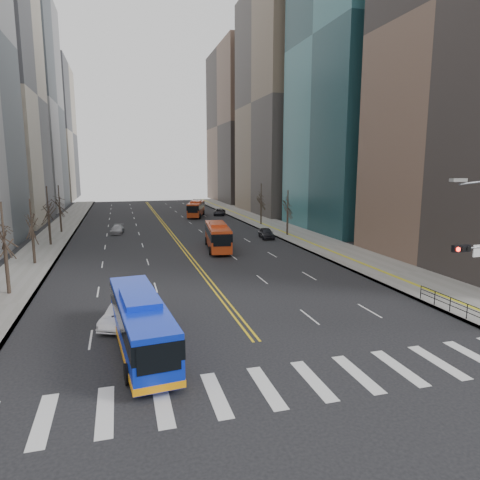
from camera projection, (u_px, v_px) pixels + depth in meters
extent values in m
plane|color=black|center=(290.00, 384.00, 19.99)|extent=(220.00, 220.00, 0.00)
cube|color=gray|center=(284.00, 230.00, 67.33)|extent=(7.00, 130.00, 0.15)
cube|color=gray|center=(51.00, 240.00, 58.23)|extent=(5.00, 130.00, 0.15)
cube|color=silver|center=(43.00, 420.00, 17.14)|extent=(0.70, 4.00, 0.01)
cube|color=silver|center=(105.00, 411.00, 17.78)|extent=(0.70, 4.00, 0.01)
cube|color=silver|center=(162.00, 402.00, 18.41)|extent=(0.70, 4.00, 0.01)
cube|color=silver|center=(216.00, 394.00, 19.04)|extent=(0.70, 4.00, 0.01)
cube|color=silver|center=(266.00, 387.00, 19.67)|extent=(0.70, 4.00, 0.01)
cube|color=silver|center=(313.00, 380.00, 20.31)|extent=(0.70, 4.00, 0.01)
cube|color=silver|center=(357.00, 374.00, 20.94)|extent=(0.70, 4.00, 0.01)
cube|color=silver|center=(399.00, 368.00, 21.57)|extent=(0.70, 4.00, 0.01)
cube|color=silver|center=(438.00, 362.00, 22.20)|extent=(0.70, 4.00, 0.01)
cube|color=silver|center=(475.00, 356.00, 22.84)|extent=(0.70, 4.00, 0.01)
cube|color=gold|center=(164.00, 226.00, 72.08)|extent=(0.15, 100.00, 0.01)
cube|color=gold|center=(167.00, 226.00, 72.19)|extent=(0.15, 100.00, 0.01)
cube|color=gray|center=(10.00, 103.00, 96.02)|extent=(20.00, 26.00, 48.00)
cube|color=#316A70|center=(373.00, 40.00, 65.03)|extent=(20.00, 22.00, 58.00)
cube|color=#756451|center=(296.00, 104.00, 91.39)|extent=(20.00, 26.00, 46.00)
cube|color=#A99C88|center=(41.00, 132.00, 127.32)|extent=(18.00, 30.00, 40.00)
cube|color=brown|center=(248.00, 127.00, 121.81)|extent=(18.00, 30.00, 42.00)
cube|color=black|center=(461.00, 248.00, 23.89)|extent=(1.10, 0.28, 0.38)
cylinder|color=#FF190C|center=(458.00, 249.00, 23.64)|extent=(0.24, 0.08, 0.24)
cylinder|color=black|center=(463.00, 249.00, 23.74)|extent=(0.24, 0.08, 0.24)
cylinder|color=black|center=(469.00, 249.00, 23.83)|extent=(0.24, 0.08, 0.24)
cube|color=white|center=(480.00, 251.00, 24.27)|extent=(0.90, 0.06, 0.70)
cube|color=#999993|center=(458.00, 180.00, 23.08)|extent=(0.90, 0.35, 0.18)
cube|color=black|center=(451.00, 297.00, 29.31)|extent=(0.04, 6.00, 0.04)
cylinder|color=black|center=(467.00, 311.00, 27.97)|extent=(0.06, 0.06, 1.00)
cylinder|color=black|center=(450.00, 304.00, 29.40)|extent=(0.06, 0.06, 1.00)
cylinder|color=black|center=(435.00, 298.00, 30.82)|extent=(0.06, 0.06, 1.00)
cylinder|color=black|center=(421.00, 292.00, 32.24)|extent=(0.06, 0.06, 1.00)
cylinder|color=#32271E|center=(7.00, 271.00, 33.39)|extent=(0.28, 0.28, 3.90)
cylinder|color=#32271E|center=(34.00, 247.00, 43.84)|extent=(0.28, 0.28, 3.60)
cylinder|color=#32271E|center=(50.00, 230.00, 54.24)|extent=(0.28, 0.28, 4.00)
cylinder|color=#32271E|center=(61.00, 220.00, 64.69)|extent=(0.28, 0.28, 3.80)
cylinder|color=#32271E|center=(287.00, 224.00, 61.90)|extent=(0.28, 0.28, 3.50)
cylinder|color=#32271E|center=(261.00, 214.00, 73.26)|extent=(0.28, 0.28, 3.75)
cube|color=#0D29C7|center=(141.00, 323.00, 23.30)|extent=(3.27, 11.03, 2.55)
cube|color=black|center=(140.00, 313.00, 23.21)|extent=(3.34, 11.05, 0.93)
cube|color=#0D29C7|center=(140.00, 298.00, 23.06)|extent=(2.16, 3.96, 0.40)
cube|color=#FF990D|center=(141.00, 341.00, 23.48)|extent=(3.34, 11.05, 0.35)
cylinder|color=black|center=(128.00, 374.00, 19.89)|extent=(0.39, 1.02, 1.00)
cylinder|color=black|center=(176.00, 366.00, 20.70)|extent=(0.39, 1.02, 1.00)
cylinder|color=black|center=(114.00, 323.00, 26.28)|extent=(0.39, 1.02, 1.00)
cylinder|color=black|center=(151.00, 319.00, 27.08)|extent=(0.39, 1.02, 1.00)
cube|color=#B13612|center=(218.00, 236.00, 51.86)|extent=(3.58, 10.38, 2.61)
cube|color=black|center=(218.00, 232.00, 51.77)|extent=(3.64, 10.41, 0.95)
cube|color=#B13612|center=(218.00, 224.00, 51.62)|extent=(2.28, 3.76, 0.40)
cylinder|color=black|center=(210.00, 251.00, 48.72)|extent=(0.42, 1.03, 1.00)
cylinder|color=black|center=(231.00, 250.00, 49.06)|extent=(0.42, 1.03, 1.00)
cylinder|color=black|center=(206.00, 241.00, 55.06)|extent=(0.42, 1.03, 1.00)
cylinder|color=black|center=(224.00, 240.00, 55.40)|extent=(0.42, 1.03, 1.00)
cube|color=#B13612|center=(196.00, 209.00, 85.25)|extent=(5.16, 10.24, 2.56)
cube|color=black|center=(196.00, 206.00, 85.16)|extent=(5.22, 10.28, 0.93)
cube|color=#B13612|center=(196.00, 202.00, 85.01)|extent=(2.78, 3.89, 0.40)
cylinder|color=black|center=(188.00, 216.00, 82.32)|extent=(0.58, 1.04, 1.00)
cylinder|color=black|center=(200.00, 216.00, 82.25)|extent=(0.58, 1.04, 1.00)
cylinder|color=black|center=(193.00, 212.00, 88.63)|extent=(0.58, 1.04, 1.00)
cylinder|color=black|center=(204.00, 212.00, 88.57)|extent=(0.58, 1.04, 1.00)
imported|color=silver|center=(122.00, 314.00, 27.25)|extent=(3.13, 4.53, 1.41)
imported|color=black|center=(266.00, 233.00, 59.99)|extent=(2.27, 4.49, 1.46)
imported|color=#9B9A9F|center=(117.00, 229.00, 64.25)|extent=(2.24, 4.45, 1.24)
imported|color=black|center=(220.00, 212.00, 88.11)|extent=(3.50, 5.06, 1.28)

